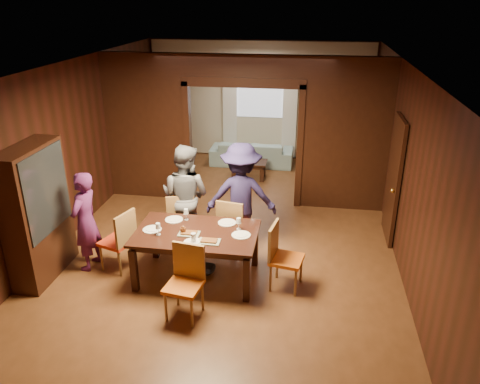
% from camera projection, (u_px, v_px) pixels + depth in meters
% --- Properties ---
extents(floor, '(9.00, 9.00, 0.00)m').
position_uv_depth(floor, '(229.00, 238.00, 8.10)').
color(floor, '#583218').
rests_on(floor, ground).
extents(ceiling, '(5.50, 9.00, 0.02)m').
position_uv_depth(ceiling, '(228.00, 67.00, 6.97)').
color(ceiling, silver).
rests_on(ceiling, room_walls).
extents(room_walls, '(5.52, 9.01, 2.90)m').
position_uv_depth(room_walls, '(245.00, 125.00, 9.23)').
color(room_walls, black).
rests_on(room_walls, floor).
extents(person_purple, '(0.43, 0.60, 1.55)m').
position_uv_depth(person_purple, '(86.00, 221.00, 6.97)').
color(person_purple, '#551D51').
rests_on(person_purple, floor).
extents(person_grey, '(0.98, 0.85, 1.74)m').
position_uv_depth(person_grey, '(185.00, 196.00, 7.59)').
color(person_grey, '#595961').
rests_on(person_grey, floor).
extents(person_navy, '(1.21, 0.78, 1.78)m').
position_uv_depth(person_navy, '(241.00, 196.00, 7.56)').
color(person_navy, '#231C47').
rests_on(person_navy, floor).
extents(sofa, '(2.00, 0.78, 0.58)m').
position_uv_depth(sofa, '(252.00, 153.00, 11.51)').
color(sofa, '#93BAC1').
rests_on(sofa, floor).
extents(serving_bowl, '(0.34, 0.34, 0.08)m').
position_uv_depth(serving_bowl, '(203.00, 226.00, 6.79)').
color(serving_bowl, black).
rests_on(serving_bowl, dining_table).
extents(dining_table, '(1.76, 1.09, 0.76)m').
position_uv_depth(dining_table, '(197.00, 255.00, 6.84)').
color(dining_table, black).
rests_on(dining_table, floor).
extents(coffee_table, '(0.80, 0.50, 0.40)m').
position_uv_depth(coffee_table, '(249.00, 170.00, 10.66)').
color(coffee_table, black).
rests_on(coffee_table, floor).
extents(chair_left, '(0.56, 0.56, 0.97)m').
position_uv_depth(chair_left, '(117.00, 240.00, 7.04)').
color(chair_left, red).
rests_on(chair_left, floor).
extents(chair_right, '(0.51, 0.51, 0.97)m').
position_uv_depth(chair_right, '(287.00, 257.00, 6.57)').
color(chair_right, '#D35C13').
rests_on(chair_right, floor).
extents(chair_far_l, '(0.55, 0.55, 0.97)m').
position_uv_depth(chair_far_l, '(181.00, 218.00, 7.71)').
color(chair_far_l, '#C86212').
rests_on(chair_far_l, floor).
extents(chair_far_r, '(0.51, 0.51, 0.97)m').
position_uv_depth(chair_far_r, '(234.00, 225.00, 7.49)').
color(chair_far_r, red).
rests_on(chair_far_r, floor).
extents(chair_near, '(0.50, 0.50, 0.97)m').
position_uv_depth(chair_near, '(184.00, 284.00, 5.97)').
color(chair_near, '#C05512').
rests_on(chair_near, floor).
extents(hutch, '(0.40, 1.20, 2.00)m').
position_uv_depth(hutch, '(37.00, 213.00, 6.71)').
color(hutch, black).
rests_on(hutch, floor).
extents(door_right, '(0.06, 0.90, 2.10)m').
position_uv_depth(door_right, '(394.00, 180.00, 7.77)').
color(door_right, black).
rests_on(door_right, floor).
extents(window_far, '(1.20, 0.03, 1.30)m').
position_uv_depth(window_far, '(260.00, 91.00, 11.48)').
color(window_far, silver).
rests_on(window_far, back_wall).
extents(curtain_left, '(0.35, 0.06, 2.40)m').
position_uv_depth(curtain_left, '(230.00, 108.00, 11.72)').
color(curtain_left, white).
rests_on(curtain_left, back_wall).
extents(curtain_right, '(0.35, 0.06, 2.40)m').
position_uv_depth(curtain_right, '(290.00, 110.00, 11.51)').
color(curtain_right, white).
rests_on(curtain_right, back_wall).
extents(plate_left, '(0.27, 0.27, 0.01)m').
position_uv_depth(plate_left, '(152.00, 229.00, 6.75)').
color(plate_left, silver).
rests_on(plate_left, dining_table).
extents(plate_far_l, '(0.27, 0.27, 0.01)m').
position_uv_depth(plate_far_l, '(174.00, 220.00, 7.04)').
color(plate_far_l, silver).
rests_on(plate_far_l, dining_table).
extents(plate_far_r, '(0.27, 0.27, 0.01)m').
position_uv_depth(plate_far_r, '(227.00, 223.00, 6.95)').
color(plate_far_r, silver).
rests_on(plate_far_r, dining_table).
extents(plate_right, '(0.27, 0.27, 0.01)m').
position_uv_depth(plate_right, '(241.00, 235.00, 6.59)').
color(plate_right, silver).
rests_on(plate_right, dining_table).
extents(plate_near, '(0.27, 0.27, 0.01)m').
position_uv_depth(plate_near, '(193.00, 243.00, 6.39)').
color(plate_near, silver).
rests_on(plate_near, dining_table).
extents(platter_a, '(0.30, 0.20, 0.04)m').
position_uv_depth(platter_a, '(189.00, 233.00, 6.62)').
color(platter_a, gray).
rests_on(platter_a, dining_table).
extents(platter_b, '(0.30, 0.20, 0.04)m').
position_uv_depth(platter_b, '(209.00, 241.00, 6.41)').
color(platter_b, gray).
rests_on(platter_b, dining_table).
extents(wineglass_left, '(0.08, 0.08, 0.18)m').
position_uv_depth(wineglass_left, '(158.00, 229.00, 6.58)').
color(wineglass_left, white).
rests_on(wineglass_left, dining_table).
extents(wineglass_far, '(0.08, 0.08, 0.18)m').
position_uv_depth(wineglass_far, '(186.00, 214.00, 7.02)').
color(wineglass_far, silver).
rests_on(wineglass_far, dining_table).
extents(wineglass_right, '(0.08, 0.08, 0.18)m').
position_uv_depth(wineglass_right, '(239.00, 224.00, 6.73)').
color(wineglass_right, white).
rests_on(wineglass_right, dining_table).
extents(tumbler, '(0.07, 0.07, 0.14)m').
position_uv_depth(tumbler, '(193.00, 238.00, 6.38)').
color(tumbler, white).
rests_on(tumbler, dining_table).
extents(condiment_jar, '(0.08, 0.08, 0.11)m').
position_uv_depth(condiment_jar, '(183.00, 230.00, 6.63)').
color(condiment_jar, '#522913').
rests_on(condiment_jar, dining_table).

